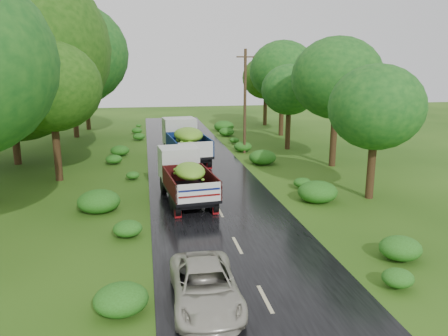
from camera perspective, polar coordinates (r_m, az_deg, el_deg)
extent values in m
plane|color=#1C400D|center=(13.63, 5.39, -16.72)|extent=(120.00, 120.00, 0.00)
cube|color=black|center=(18.00, 1.08, -8.82)|extent=(6.50, 80.00, 0.02)
cube|color=#BFB78C|center=(13.62, 5.39, -16.64)|extent=(0.12, 1.60, 0.00)
cube|color=#BFB78C|center=(17.09, 1.75, -10.04)|extent=(0.12, 1.60, 0.00)
cube|color=#BFB78C|center=(20.75, -0.55, -5.69)|extent=(0.12, 1.60, 0.00)
cube|color=#BFB78C|center=(24.52, -2.14, -2.66)|extent=(0.12, 1.60, 0.00)
cube|color=#BFB78C|center=(28.35, -3.29, -0.44)|extent=(0.12, 1.60, 0.00)
cube|color=#BFB78C|center=(32.22, -4.16, 1.26)|extent=(0.12, 1.60, 0.00)
cube|color=#BFB78C|center=(36.12, -4.85, 2.58)|extent=(0.12, 1.60, 0.00)
cube|color=#BFB78C|center=(40.04, -5.41, 3.65)|extent=(0.12, 1.60, 0.00)
cube|color=#BFB78C|center=(43.97, -5.86, 4.53)|extent=(0.12, 1.60, 0.00)
cube|color=#BFB78C|center=(47.92, -6.25, 5.26)|extent=(0.12, 1.60, 0.00)
cube|color=#BFB78C|center=(51.87, -6.57, 5.88)|extent=(0.12, 1.60, 0.00)
cube|color=black|center=(22.15, -4.93, -2.94)|extent=(2.11, 5.27, 0.26)
cylinder|color=black|center=(23.81, -7.91, -2.19)|extent=(0.35, 0.93, 0.91)
cylinder|color=black|center=(24.12, -3.76, -1.88)|extent=(0.35, 0.93, 0.91)
cylinder|color=black|center=(20.94, -6.65, -4.36)|extent=(0.35, 0.93, 0.91)
cylinder|color=black|center=(21.29, -1.95, -3.97)|extent=(0.35, 0.93, 0.91)
cylinder|color=black|center=(20.07, -6.19, -5.15)|extent=(0.35, 0.93, 0.91)
cylinder|color=black|center=(20.43, -1.30, -4.73)|extent=(0.35, 0.93, 0.91)
cube|color=maroon|center=(19.84, -6.02, -5.97)|extent=(0.31, 0.07, 0.41)
cube|color=maroon|center=(20.21, -1.06, -5.53)|extent=(0.31, 0.07, 0.41)
cube|color=silver|center=(23.85, -5.97, 0.69)|extent=(2.18, 1.94, 1.73)
cube|color=black|center=(21.19, -4.42, -3.13)|extent=(2.50, 4.12, 0.15)
cube|color=#400D0B|center=(20.88, -7.16, -2.01)|extent=(0.49, 3.90, 0.87)
cube|color=#400D0B|center=(21.28, -1.78, -1.61)|extent=(0.49, 3.90, 0.87)
cube|color=#400D0B|center=(22.88, -5.45, -0.59)|extent=(2.09, 0.30, 0.87)
cube|color=silver|center=(19.25, -3.25, -3.27)|extent=(2.09, 0.30, 0.87)
ellipsoid|color=#448618|center=(20.92, -4.47, -0.37)|extent=(2.10, 3.46, 0.91)
cube|color=black|center=(31.06, -5.02, 2.03)|extent=(2.41, 6.12, 0.30)
cylinder|color=black|center=(33.02, -7.49, 2.38)|extent=(0.40, 1.08, 1.06)
cylinder|color=black|center=(33.38, -4.00, 2.58)|extent=(0.40, 1.08, 1.06)
cylinder|color=black|center=(29.61, -6.46, 1.11)|extent=(0.40, 1.08, 1.06)
cylinder|color=black|center=(30.00, -2.59, 1.35)|extent=(0.40, 1.08, 1.06)
cylinder|color=black|center=(28.57, -6.10, 0.66)|extent=(0.40, 1.08, 1.06)
cylinder|color=black|center=(28.97, -2.10, 0.92)|extent=(0.40, 1.08, 1.06)
cube|color=maroon|center=(28.27, -5.96, 0.05)|extent=(0.36, 0.08, 0.48)
cube|color=maroon|center=(28.69, -1.92, 0.31)|extent=(0.36, 0.08, 0.48)
cube|color=silver|center=(33.17, -5.85, 4.77)|extent=(2.53, 2.23, 2.01)
cube|color=black|center=(29.94, -4.62, 2.06)|extent=(2.87, 4.77, 0.17)
cube|color=navy|center=(29.63, -6.88, 3.04)|extent=(0.53, 4.54, 1.01)
cube|color=navy|center=(30.08, -2.44, 3.29)|extent=(0.53, 4.54, 1.01)
cube|color=navy|center=(32.00, -5.44, 3.86)|extent=(2.43, 0.32, 1.01)
cube|color=silver|center=(27.68, -3.73, 2.37)|extent=(2.43, 0.32, 1.01)
ellipsoid|color=#448618|center=(29.73, -4.67, 4.37)|extent=(2.41, 4.01, 1.06)
imported|color=#B5B1A1|center=(13.04, -2.47, -15.18)|extent=(1.96, 4.14, 1.14)
cylinder|color=#382616|center=(33.67, 2.75, 8.57)|extent=(0.24, 0.24, 7.90)
cube|color=#382616|center=(33.55, 2.82, 14.30)|extent=(1.38, 0.27, 0.10)
cylinder|color=black|center=(27.44, -21.21, 4.87)|extent=(0.43, 0.43, 6.31)
ellipsoid|color=#17450D|center=(27.22, -21.64, 9.86)|extent=(3.39, 3.39, 3.05)
cylinder|color=black|center=(33.03, -26.05, 7.94)|extent=(0.49, 0.49, 8.82)
ellipsoid|color=#17450D|center=(32.96, -26.66, 13.73)|extent=(5.21, 5.21, 4.69)
cylinder|color=black|center=(39.29, -21.35, 7.73)|extent=(0.45, 0.45, 7.01)
ellipsoid|color=#17450D|center=(39.15, -21.68, 11.60)|extent=(3.14, 3.14, 2.83)
cylinder|color=black|center=(43.40, -19.10, 9.51)|extent=(0.49, 0.49, 8.72)
ellipsoid|color=#17450D|center=(43.34, -19.45, 13.88)|extent=(4.57, 4.57, 4.12)
cylinder|color=black|center=(48.29, -17.55, 9.23)|extent=(0.46, 0.46, 7.50)
ellipsoid|color=#17450D|center=(48.19, -17.79, 12.60)|extent=(3.42, 3.42, 3.08)
cylinder|color=black|center=(23.45, 18.86, 2.57)|extent=(0.41, 0.41, 5.38)
ellipsoid|color=#124817|center=(23.17, 19.25, 7.53)|extent=(3.08, 3.08, 2.77)
cylinder|color=black|center=(30.26, 14.26, 6.49)|extent=(0.44, 0.44, 6.72)
ellipsoid|color=#124817|center=(30.07, 14.55, 11.32)|extent=(3.46, 3.46, 3.11)
cylinder|color=black|center=(35.78, 8.41, 6.77)|extent=(0.41, 0.41, 5.46)
ellipsoid|color=#124817|center=(35.60, 8.52, 10.09)|extent=(2.98, 2.98, 2.69)
cylinder|color=black|center=(42.63, 7.57, 8.90)|extent=(0.45, 0.45, 6.99)
ellipsoid|color=#124817|center=(42.51, 7.68, 12.47)|extent=(3.55, 3.55, 3.20)
cylinder|color=black|center=(49.73, 5.43, 9.03)|extent=(0.42, 0.42, 6.00)
ellipsoid|color=#124817|center=(49.60, 5.49, 11.66)|extent=(3.24, 3.24, 2.91)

